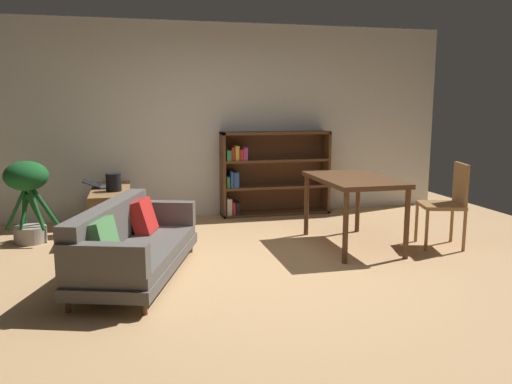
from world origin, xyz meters
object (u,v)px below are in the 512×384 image
at_px(potted_floor_plant, 27,191).
at_px(desk_speaker, 114,182).
at_px(dining_chair_near, 448,200).
at_px(bookshelf, 269,173).
at_px(fabric_couch, 130,243).
at_px(dining_table, 353,185).
at_px(open_laptop, 104,185).
at_px(media_console, 112,212).

bearing_deg(potted_floor_plant, desk_speaker, 1.08).
relative_size(dining_chair_near, bookshelf, 0.60).
xyz_separation_m(fabric_couch, potted_floor_plant, (-1.13, 1.52, 0.29)).
height_order(dining_chair_near, bookshelf, bookshelf).
relative_size(dining_table, dining_chair_near, 1.37).
height_order(potted_floor_plant, dining_chair_near, potted_floor_plant).
height_order(fabric_couch, open_laptop, fabric_couch).
bearing_deg(bookshelf, dining_table, -76.37).
height_order(desk_speaker, dining_table, dining_table).
distance_m(open_laptop, dining_table, 3.04).
xyz_separation_m(open_laptop, dining_table, (2.74, -1.32, 0.11)).
bearing_deg(desk_speaker, dining_chair_near, -19.57).
relative_size(fabric_couch, dining_table, 1.54).
bearing_deg(potted_floor_plant, dining_chair_near, -15.52).
bearing_deg(dining_chair_near, media_console, 158.00).
height_order(fabric_couch, bookshelf, bookshelf).
distance_m(media_console, desk_speaker, 0.44).
relative_size(open_laptop, bookshelf, 0.28).
xyz_separation_m(media_console, dining_table, (2.65, -1.21, 0.42)).
height_order(desk_speaker, dining_chair_near, dining_chair_near).
relative_size(media_console, bookshelf, 0.80).
bearing_deg(dining_chair_near, open_laptop, 157.03).
xyz_separation_m(dining_table, bookshelf, (-0.46, 1.90, -0.10)).
bearing_deg(desk_speaker, dining_table, -21.27).
height_order(media_console, open_laptop, open_laptop).
distance_m(media_console, dining_chair_near, 3.97).
xyz_separation_m(fabric_couch, desk_speaker, (-0.18, 1.53, 0.35)).
distance_m(media_console, dining_table, 2.94).
bearing_deg(dining_table, media_console, 155.49).
bearing_deg(media_console, dining_chair_near, -22.00).
bearing_deg(desk_speaker, fabric_couch, -83.45).
distance_m(potted_floor_plant, dining_table, 3.70).
bearing_deg(fabric_couch, media_console, 97.27).
bearing_deg(dining_table, dining_chair_near, -15.09).
bearing_deg(open_laptop, bookshelf, 14.34).
relative_size(media_console, dining_table, 0.98).
bearing_deg(bookshelf, open_laptop, -165.66).
relative_size(media_console, desk_speaker, 5.98).
bearing_deg(dining_table, fabric_couch, -167.95).
xyz_separation_m(open_laptop, bookshelf, (2.28, 0.58, 0.01)).
xyz_separation_m(desk_speaker, bookshelf, (2.15, 0.88, -0.08)).
relative_size(fabric_couch, open_laptop, 4.42).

